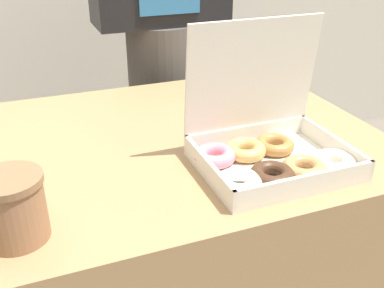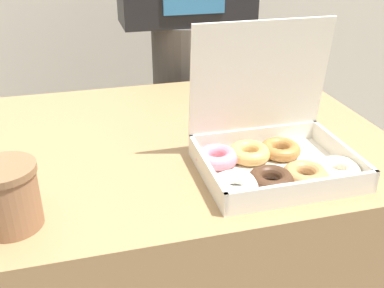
% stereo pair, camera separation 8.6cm
% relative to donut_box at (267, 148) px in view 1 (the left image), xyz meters
% --- Properties ---
extents(table, '(1.03, 0.75, 0.77)m').
position_rel_donut_box_xyz_m(table, '(-0.17, 0.20, -0.43)').
color(table, '#99754C').
rests_on(table, ground_plane).
extents(donut_box, '(0.32, 0.24, 0.28)m').
position_rel_donut_box_xyz_m(donut_box, '(0.00, 0.00, 0.00)').
color(donut_box, silver).
rests_on(donut_box, table).
extents(coffee_cup, '(0.11, 0.11, 0.11)m').
position_rel_donut_box_xyz_m(coffee_cup, '(-0.48, -0.06, 0.02)').
color(coffee_cup, '#8C6042').
rests_on(coffee_cup, table).
extents(person_customer, '(0.44, 0.24, 1.71)m').
position_rel_donut_box_xyz_m(person_customer, '(0.03, 0.78, 0.10)').
color(person_customer, '#4C4742').
rests_on(person_customer, ground_plane).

